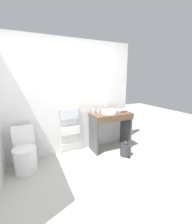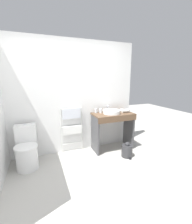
# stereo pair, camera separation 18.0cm
# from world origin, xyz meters

# --- Properties ---
(ground_plane) EXTENTS (12.00, 12.00, 0.00)m
(ground_plane) POSITION_xyz_m (0.00, 0.00, 0.00)
(ground_plane) COLOR #B2AFA8
(wall_back) EXTENTS (2.89, 0.12, 2.43)m
(wall_back) POSITION_xyz_m (0.00, 1.53, 1.22)
(wall_back) COLOR white
(wall_back) RESTS_ON ground_plane
(toilet) EXTENTS (0.40, 0.54, 0.79)m
(toilet) POSITION_xyz_m (-0.98, 1.11, 0.32)
(toilet) COLOR white
(toilet) RESTS_ON ground_plane
(towel_radiator) EXTENTS (0.49, 0.06, 1.04)m
(towel_radiator) POSITION_xyz_m (-0.05, 1.41, 0.68)
(towel_radiator) COLOR white
(towel_radiator) RESTS_ON ground_plane
(vanity_counter) EXTENTS (0.92, 0.50, 0.86)m
(vanity_counter) POSITION_xyz_m (0.85, 1.19, 0.58)
(vanity_counter) COLOR brown
(vanity_counter) RESTS_ON ground_plane
(sink_basin) EXTENTS (0.39, 0.39, 0.08)m
(sink_basin) POSITION_xyz_m (0.81, 1.20, 0.91)
(sink_basin) COLOR white
(sink_basin) RESTS_ON vanity_counter
(faucet) EXTENTS (0.02, 0.10, 0.16)m
(faucet) POSITION_xyz_m (0.81, 1.41, 0.96)
(faucet) COLOR silver
(faucet) RESTS_ON vanity_counter
(cup_near_wall) EXTENTS (0.06, 0.06, 0.10)m
(cup_near_wall) POSITION_xyz_m (0.51, 1.39, 0.91)
(cup_near_wall) COLOR silver
(cup_near_wall) RESTS_ON vanity_counter
(cup_near_edge) EXTENTS (0.06, 0.06, 0.10)m
(cup_near_edge) POSITION_xyz_m (0.60, 1.34, 0.91)
(cup_near_edge) COLOR silver
(cup_near_edge) RESTS_ON vanity_counter
(hair_dryer) EXTENTS (0.23, 0.18, 0.08)m
(hair_dryer) POSITION_xyz_m (1.17, 1.19, 0.90)
(hair_dryer) COLOR white
(hair_dryer) RESTS_ON vanity_counter
(trash_bin) EXTENTS (0.23, 0.26, 0.33)m
(trash_bin) POSITION_xyz_m (0.97, 0.76, 0.14)
(trash_bin) COLOR #333335
(trash_bin) RESTS_ON ground_plane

